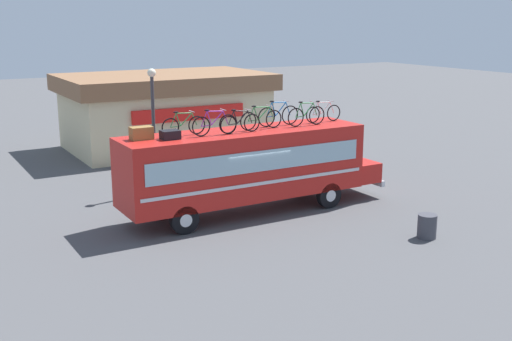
{
  "coord_description": "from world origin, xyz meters",
  "views": [
    {
      "loc": [
        -11.05,
        -19.9,
        7.16
      ],
      "look_at": [
        0.51,
        0.0,
        1.58
      ],
      "focal_mm": 44.5,
      "sensor_mm": 36.0,
      "label": 1
    }
  ],
  "objects_px": {
    "luggage_bag_1": "(141,133)",
    "rooftop_bicycle_2": "(215,124)",
    "rooftop_bicycle_1": "(184,125)",
    "rooftop_bicycle_5": "(278,115)",
    "trash_bin": "(427,226)",
    "rooftop_bicycle_3": "(240,123)",
    "rooftop_bicycle_4": "(261,119)",
    "bus": "(248,165)",
    "street_lamp": "(153,117)",
    "luggage_bag_2": "(170,135)",
    "rooftop_bicycle_6": "(306,115)",
    "rooftop_bicycle_7": "(323,113)"
  },
  "relations": [
    {
      "from": "rooftop_bicycle_4",
      "to": "bus",
      "type": "bearing_deg",
      "value": 178.17
    },
    {
      "from": "rooftop_bicycle_4",
      "to": "rooftop_bicycle_5",
      "type": "height_order",
      "value": "rooftop_bicycle_5"
    },
    {
      "from": "luggage_bag_1",
      "to": "rooftop_bicycle_1",
      "type": "xyz_separation_m",
      "value": [
        1.54,
        -0.04,
        0.15
      ]
    },
    {
      "from": "rooftop_bicycle_3",
      "to": "rooftop_bicycle_4",
      "type": "relative_size",
      "value": 0.91
    },
    {
      "from": "rooftop_bicycle_1",
      "to": "rooftop_bicycle_4",
      "type": "height_order",
      "value": "rooftop_bicycle_4"
    },
    {
      "from": "rooftop_bicycle_2",
      "to": "rooftop_bicycle_5",
      "type": "bearing_deg",
      "value": 10.47
    },
    {
      "from": "luggage_bag_2",
      "to": "rooftop_bicycle_6",
      "type": "height_order",
      "value": "rooftop_bicycle_6"
    },
    {
      "from": "rooftop_bicycle_7",
      "to": "street_lamp",
      "type": "bearing_deg",
      "value": 142.21
    },
    {
      "from": "luggage_bag_1",
      "to": "rooftop_bicycle_7",
      "type": "bearing_deg",
      "value": -0.79
    },
    {
      "from": "luggage_bag_2",
      "to": "rooftop_bicycle_2",
      "type": "distance_m",
      "value": 1.67
    },
    {
      "from": "rooftop_bicycle_7",
      "to": "rooftop_bicycle_4",
      "type": "bearing_deg",
      "value": -176.27
    },
    {
      "from": "luggage_bag_1",
      "to": "rooftop_bicycle_6",
      "type": "relative_size",
      "value": 0.44
    },
    {
      "from": "rooftop_bicycle_3",
      "to": "rooftop_bicycle_6",
      "type": "xyz_separation_m",
      "value": [
        2.92,
        0.09,
        0.03
      ]
    },
    {
      "from": "rooftop_bicycle_3",
      "to": "street_lamp",
      "type": "distance_m",
      "value": 4.95
    },
    {
      "from": "bus",
      "to": "rooftop_bicycle_2",
      "type": "distance_m",
      "value": 2.25
    },
    {
      "from": "bus",
      "to": "luggage_bag_1",
      "type": "bearing_deg",
      "value": 175.99
    },
    {
      "from": "rooftop_bicycle_3",
      "to": "rooftop_bicycle_6",
      "type": "relative_size",
      "value": 0.95
    },
    {
      "from": "rooftop_bicycle_2",
      "to": "rooftop_bicycle_3",
      "type": "height_order",
      "value": "rooftop_bicycle_2"
    },
    {
      "from": "rooftop_bicycle_4",
      "to": "rooftop_bicycle_7",
      "type": "bearing_deg",
      "value": 3.73
    },
    {
      "from": "luggage_bag_2",
      "to": "rooftop_bicycle_7",
      "type": "bearing_deg",
      "value": 3.04
    },
    {
      "from": "rooftop_bicycle_5",
      "to": "street_lamp",
      "type": "height_order",
      "value": "street_lamp"
    },
    {
      "from": "bus",
      "to": "street_lamp",
      "type": "xyz_separation_m",
      "value": [
        -1.97,
        4.41,
        1.36
      ]
    },
    {
      "from": "rooftop_bicycle_7",
      "to": "street_lamp",
      "type": "xyz_separation_m",
      "value": [
        -5.46,
        4.24,
        -0.29
      ]
    },
    {
      "from": "rooftop_bicycle_5",
      "to": "luggage_bag_1",
      "type": "bearing_deg",
      "value": -179.73
    },
    {
      "from": "luggage_bag_1",
      "to": "rooftop_bicycle_4",
      "type": "distance_m",
      "value": 4.53
    },
    {
      "from": "bus",
      "to": "rooftop_bicycle_4",
      "type": "distance_m",
      "value": 1.75
    },
    {
      "from": "bus",
      "to": "luggage_bag_2",
      "type": "bearing_deg",
      "value": -176.79
    },
    {
      "from": "luggage_bag_2",
      "to": "rooftop_bicycle_4",
      "type": "height_order",
      "value": "rooftop_bicycle_4"
    },
    {
      "from": "luggage_bag_2",
      "to": "rooftop_bicycle_6",
      "type": "relative_size",
      "value": 0.36
    },
    {
      "from": "luggage_bag_2",
      "to": "trash_bin",
      "type": "xyz_separation_m",
      "value": [
        6.86,
        -5.29,
        -2.88
      ]
    },
    {
      "from": "rooftop_bicycle_4",
      "to": "rooftop_bicycle_5",
      "type": "bearing_deg",
      "value": 18.69
    },
    {
      "from": "rooftop_bicycle_1",
      "to": "trash_bin",
      "type": "relative_size",
      "value": 2.04
    },
    {
      "from": "rooftop_bicycle_1",
      "to": "rooftop_bicycle_5",
      "type": "distance_m",
      "value": 3.94
    },
    {
      "from": "rooftop_bicycle_3",
      "to": "rooftop_bicycle_6",
      "type": "height_order",
      "value": "rooftop_bicycle_6"
    },
    {
      "from": "rooftop_bicycle_6",
      "to": "trash_bin",
      "type": "height_order",
      "value": "rooftop_bicycle_6"
    },
    {
      "from": "rooftop_bicycle_4",
      "to": "rooftop_bicycle_6",
      "type": "distance_m",
      "value": 1.89
    },
    {
      "from": "rooftop_bicycle_5",
      "to": "rooftop_bicycle_1",
      "type": "bearing_deg",
      "value": -179.07
    },
    {
      "from": "rooftop_bicycle_5",
      "to": "rooftop_bicycle_6",
      "type": "relative_size",
      "value": 1.06
    },
    {
      "from": "luggage_bag_2",
      "to": "rooftop_bicycle_1",
      "type": "relative_size",
      "value": 0.37
    },
    {
      "from": "rooftop_bicycle_4",
      "to": "rooftop_bicycle_6",
      "type": "height_order",
      "value": "rooftop_bicycle_6"
    },
    {
      "from": "rooftop_bicycle_1",
      "to": "street_lamp",
      "type": "relative_size",
      "value": 0.32
    },
    {
      "from": "bus",
      "to": "rooftop_bicycle_3",
      "type": "bearing_deg",
      "value": -148.47
    },
    {
      "from": "rooftop_bicycle_3",
      "to": "street_lamp",
      "type": "relative_size",
      "value": 0.31
    },
    {
      "from": "luggage_bag_1",
      "to": "bus",
      "type": "bearing_deg",
      "value": -4.01
    },
    {
      "from": "bus",
      "to": "rooftop_bicycle_4",
      "type": "relative_size",
      "value": 5.97
    },
    {
      "from": "luggage_bag_2",
      "to": "rooftop_bicycle_1",
      "type": "height_order",
      "value": "rooftop_bicycle_1"
    },
    {
      "from": "rooftop_bicycle_5",
      "to": "trash_bin",
      "type": "distance_m",
      "value": 6.94
    },
    {
      "from": "luggage_bag_1",
      "to": "rooftop_bicycle_2",
      "type": "height_order",
      "value": "rooftop_bicycle_2"
    },
    {
      "from": "rooftop_bicycle_4",
      "to": "rooftop_bicycle_5",
      "type": "xyz_separation_m",
      "value": [
        0.95,
        0.32,
        0.03
      ]
    },
    {
      "from": "luggage_bag_2",
      "to": "rooftop_bicycle_3",
      "type": "height_order",
      "value": "rooftop_bicycle_3"
    }
  ]
}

